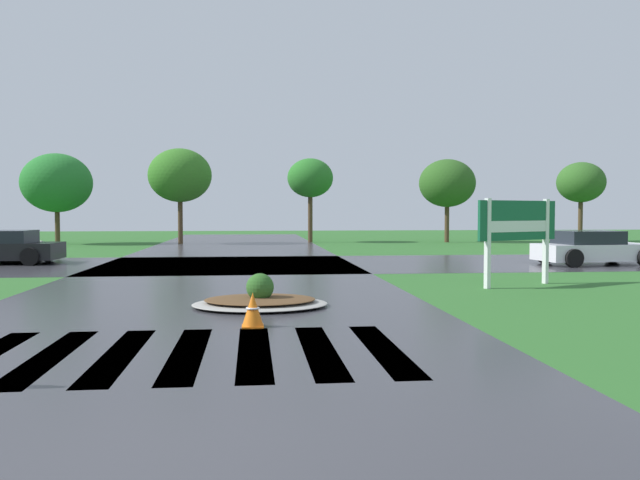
% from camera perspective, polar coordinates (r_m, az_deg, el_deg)
% --- Properties ---
extents(asphalt_roadway, '(9.11, 80.00, 0.01)m').
position_cam_1_polar(asphalt_roadway, '(14.69, -9.37, -5.04)').
color(asphalt_roadway, '#35353A').
rests_on(asphalt_roadway, ground).
extents(asphalt_cross_road, '(90.00, 8.19, 0.01)m').
position_cam_1_polar(asphalt_cross_road, '(23.89, -8.06, -2.12)').
color(asphalt_cross_road, '#35353A').
rests_on(asphalt_cross_road, ground).
extents(crosswalk_stripes, '(5.85, 3.54, 0.01)m').
position_cam_1_polar(crosswalk_stripes, '(9.20, -11.44, -9.61)').
color(crosswalk_stripes, white).
rests_on(crosswalk_stripes, ground).
extents(estate_billboard, '(2.53, 1.27, 2.25)m').
position_cam_1_polar(estate_billboard, '(17.58, 16.85, 1.22)').
color(estate_billboard, white).
rests_on(estate_billboard, ground).
extents(median_island, '(2.73, 2.17, 0.68)m').
position_cam_1_polar(median_island, '(13.30, -5.24, -5.24)').
color(median_island, '#9E9B93').
rests_on(median_island, ground).
extents(car_blue_compact, '(4.23, 2.37, 1.23)m').
position_cam_1_polar(car_blue_compact, '(25.45, 22.65, -0.69)').
color(car_blue_compact, silver).
rests_on(car_blue_compact, ground).
extents(traffic_cone, '(0.37, 0.37, 0.58)m').
position_cam_1_polar(traffic_cone, '(10.99, -5.88, -6.13)').
color(traffic_cone, orange).
rests_on(traffic_cone, ground).
extents(background_treeline, '(44.46, 6.06, 5.60)m').
position_cam_1_polar(background_treeline, '(40.14, -11.63, 4.94)').
color(background_treeline, '#4C3823').
rests_on(background_treeline, ground).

